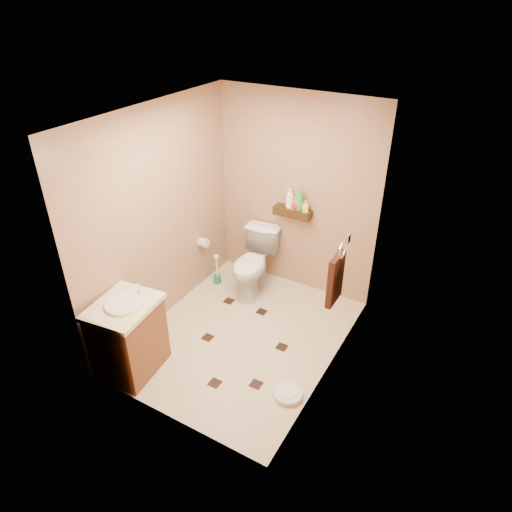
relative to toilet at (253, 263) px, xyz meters
The scene contains 19 objects.
ground 0.98m from the toilet, 67.89° to the right, with size 2.50×2.50×0.00m, color beige.
wall_back 0.97m from the toilet, 51.04° to the left, with size 2.00×0.04×2.40m, color #9F7D5A.
wall_front 2.26m from the toilet, 80.78° to the right, with size 2.00×0.04×2.40m, color #9F7D5A.
wall_left 1.34m from the toilet, 128.51° to the right, with size 0.04×2.50×2.40m, color #9F7D5A.
wall_right 1.77m from the toilet, 31.87° to the right, with size 0.04×2.50×2.40m, color #9F7D5A.
ceiling 2.20m from the toilet, 67.89° to the right, with size 2.00×2.50×0.02m, color silver.
wall_shelf 0.79m from the toilet, 45.00° to the left, with size 0.46×0.14×0.10m, color #3A2610.
floor_accents 1.06m from the toilet, 67.09° to the right, with size 1.07×1.31×0.01m.
toilet is the anchor object (origin of this frame).
vanity 1.82m from the toilet, 101.47° to the right, with size 0.61×0.71×0.91m.
bathroom_scale 1.81m from the toilet, 49.17° to the right, with size 0.31×0.31×0.06m.
toilet_brush 0.55m from the toilet, 168.57° to the right, with size 0.10×0.10×0.42m.
towel_ring 1.49m from the toilet, 24.94° to the right, with size 0.12×0.30×0.76m.
toilet_paper 0.66m from the toilet, 163.19° to the right, with size 0.12×0.11×0.12m.
bottle_a 0.92m from the toilet, 48.70° to the left, with size 0.09×0.09×0.24m, color white.
bottle_b 0.91m from the toilet, 42.81° to the left, with size 0.07×0.07×0.15m, color gold.
bottle_c 0.92m from the toilet, 41.14° to the left, with size 0.12×0.12×0.16m, color red.
bottle_d 0.97m from the toilet, 38.92° to the left, with size 0.10×0.10×0.26m, color green.
bottle_e 0.97m from the toilet, 34.05° to the left, with size 0.06×0.07×0.14m, color #FFD754.
Camera 1 is at (2.05, -3.25, 3.36)m, focal length 32.00 mm.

